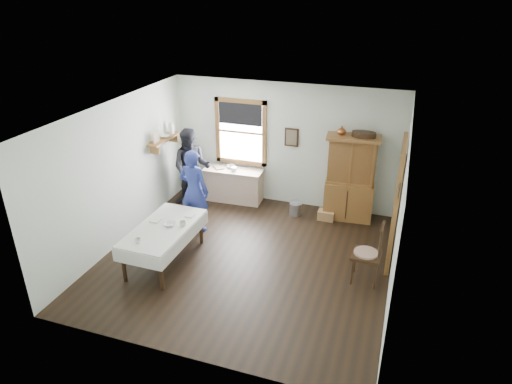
% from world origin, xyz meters
% --- Properties ---
extents(room, '(5.01, 5.01, 2.70)m').
position_xyz_m(room, '(0.00, 0.00, 1.35)').
color(room, black).
rests_on(room, ground).
extents(window, '(1.18, 0.07, 1.48)m').
position_xyz_m(window, '(-1.00, 2.47, 1.63)').
color(window, white).
rests_on(window, room).
extents(doorway, '(0.09, 1.14, 2.22)m').
position_xyz_m(doorway, '(2.46, 0.85, 1.16)').
color(doorway, '#4F4738').
rests_on(doorway, room).
extents(wall_shelf, '(0.24, 1.00, 0.44)m').
position_xyz_m(wall_shelf, '(-2.37, 1.54, 1.57)').
color(wall_shelf, brown).
rests_on(wall_shelf, room).
extents(framed_picture, '(0.30, 0.04, 0.40)m').
position_xyz_m(framed_picture, '(0.15, 2.46, 1.55)').
color(framed_picture, '#332112').
rests_on(framed_picture, room).
extents(rug_beater, '(0.01, 0.27, 0.27)m').
position_xyz_m(rug_beater, '(2.45, 0.30, 1.72)').
color(rug_beater, black).
rests_on(rug_beater, room).
extents(work_counter, '(1.33, 0.55, 0.75)m').
position_xyz_m(work_counter, '(-1.09, 2.20, 0.38)').
color(work_counter, '#CCAB8E').
rests_on(work_counter, room).
extents(china_hutch, '(1.10, 0.59, 1.81)m').
position_xyz_m(china_hutch, '(1.49, 2.16, 0.90)').
color(china_hutch, brown).
rests_on(china_hutch, room).
extents(dining_table, '(0.94, 1.75, 0.70)m').
position_xyz_m(dining_table, '(-1.35, -0.52, 0.35)').
color(dining_table, silver).
rests_on(dining_table, room).
extents(spindle_chair, '(0.53, 0.53, 1.09)m').
position_xyz_m(spindle_chair, '(2.09, 0.03, 0.55)').
color(spindle_chair, '#332112').
rests_on(spindle_chair, room).
extents(pail, '(0.30, 0.30, 0.27)m').
position_xyz_m(pail, '(0.42, 1.95, 0.14)').
color(pail, '#9B9DA3').
rests_on(pail, room).
extents(wicker_basket, '(0.34, 0.25, 0.20)m').
position_xyz_m(wicker_basket, '(1.09, 1.95, 0.10)').
color(wicker_basket, '#B07B4F').
rests_on(wicker_basket, room).
extents(woman_blue, '(0.61, 0.43, 1.57)m').
position_xyz_m(woman_blue, '(-1.33, 0.71, 0.79)').
color(woman_blue, navy).
rests_on(woman_blue, room).
extents(figure_dark, '(0.91, 0.78, 1.62)m').
position_xyz_m(figure_dark, '(-1.88, 1.73, 0.81)').
color(figure_dark, black).
rests_on(figure_dark, room).
extents(table_cup_a, '(0.16, 0.16, 0.10)m').
position_xyz_m(table_cup_a, '(-1.04, -0.39, 0.74)').
color(table_cup_a, silver).
rests_on(table_cup_a, dining_table).
extents(table_cup_b, '(0.11, 0.11, 0.09)m').
position_xyz_m(table_cup_b, '(-1.48, -1.12, 0.74)').
color(table_cup_b, silver).
rests_on(table_cup_b, dining_table).
extents(table_bowl, '(0.29, 0.29, 0.06)m').
position_xyz_m(table_bowl, '(-1.26, -0.44, 0.72)').
color(table_bowl, silver).
rests_on(table_bowl, dining_table).
extents(counter_book, '(0.27, 0.28, 0.02)m').
position_xyz_m(counter_book, '(-1.51, 2.13, 0.76)').
color(counter_book, brown).
rests_on(counter_book, work_counter).
extents(counter_bowl, '(0.23, 0.23, 0.06)m').
position_xyz_m(counter_bowl, '(-1.18, 2.27, 0.78)').
color(counter_bowl, silver).
rests_on(counter_bowl, work_counter).
extents(shelf_bowl, '(0.22, 0.22, 0.05)m').
position_xyz_m(shelf_bowl, '(-2.37, 1.55, 1.60)').
color(shelf_bowl, silver).
rests_on(shelf_bowl, wall_shelf).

